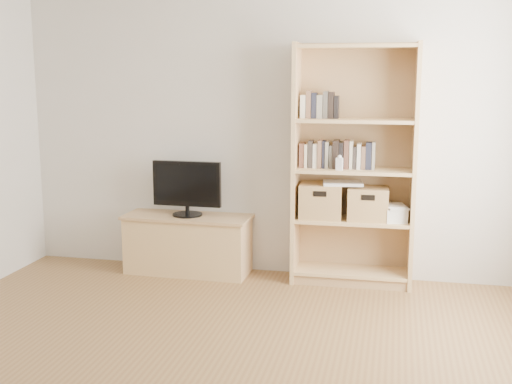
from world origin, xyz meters
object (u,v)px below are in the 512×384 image
(television, at_px, (187,189))
(basket_left, at_px, (321,201))
(tv_stand, at_px, (188,245))
(laptop, at_px, (343,183))
(bookshelf, at_px, (354,166))
(baby_monitor, at_px, (339,164))
(basket_right, at_px, (368,204))

(television, relative_size, basket_left, 1.75)
(television, bearing_deg, tv_stand, -178.98)
(basket_left, xyz_separation_m, laptop, (0.18, -0.00, 0.16))
(bookshelf, relative_size, television, 3.26)
(tv_stand, bearing_deg, baby_monitor, -2.50)
(tv_stand, relative_size, basket_right, 3.28)
(basket_right, bearing_deg, baby_monitor, -157.85)
(baby_monitor, distance_m, basket_left, 0.38)
(tv_stand, relative_size, television, 1.76)
(basket_left, height_order, basket_right, basket_left)
(television, xyz_separation_m, baby_monitor, (1.34, -0.09, 0.27))
(laptop, bearing_deg, baby_monitor, -110.84)
(basket_left, bearing_deg, baby_monitor, -36.39)
(basket_left, bearing_deg, television, 177.64)
(bookshelf, bearing_deg, television, -179.88)
(bookshelf, height_order, basket_left, bookshelf)
(baby_monitor, distance_m, basket_right, 0.43)
(baby_monitor, bearing_deg, basket_left, 156.10)
(tv_stand, distance_m, laptop, 1.49)
(tv_stand, height_order, television, television)
(baby_monitor, height_order, basket_left, baby_monitor)
(baby_monitor, height_order, basket_right, baby_monitor)
(tv_stand, distance_m, bookshelf, 1.63)
(tv_stand, bearing_deg, basket_left, 2.02)
(bookshelf, distance_m, baby_monitor, 0.16)
(baby_monitor, bearing_deg, basket_right, 34.60)
(basket_right, distance_m, laptop, 0.27)
(bookshelf, xyz_separation_m, television, (-1.45, -0.03, -0.24))
(tv_stand, height_order, laptop, laptop)
(tv_stand, bearing_deg, bookshelf, 2.26)
(basket_left, relative_size, laptop, 1.08)
(television, bearing_deg, baby_monitor, -2.75)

